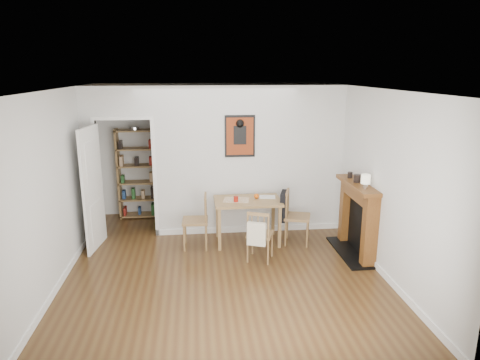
{
  "coord_description": "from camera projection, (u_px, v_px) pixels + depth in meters",
  "views": [
    {
      "loc": [
        -0.37,
        -5.88,
        2.86
      ],
      "look_at": [
        0.32,
        0.6,
        1.17
      ],
      "focal_mm": 32.0,
      "sensor_mm": 36.0,
      "label": 1
    }
  ],
  "objects": [
    {
      "name": "chair_front",
      "position": [
        260.0,
        234.0,
        6.52
      ],
      "size": [
        0.53,
        0.56,
        0.82
      ],
      "color": "olive",
      "rests_on": "ground"
    },
    {
      "name": "chair_right",
      "position": [
        296.0,
        216.0,
        7.15
      ],
      "size": [
        0.62,
        0.57,
        0.92
      ],
      "color": "olive",
      "rests_on": "ground"
    },
    {
      "name": "mantel_lamp",
      "position": [
        366.0,
        180.0,
        6.24
      ],
      "size": [
        0.14,
        0.14,
        0.21
      ],
      "color": "silver",
      "rests_on": "fireplace"
    },
    {
      "name": "placemat",
      "position": [
        236.0,
        200.0,
        7.1
      ],
      "size": [
        0.47,
        0.38,
        0.0
      ],
      "primitive_type": "cube",
      "rotation": [
        0.0,
        0.0,
        -0.18
      ],
      "color": "beige",
      "rests_on": "dining_table"
    },
    {
      "name": "fireplace",
      "position": [
        358.0,
        216.0,
        6.72
      ],
      "size": [
        0.45,
        1.25,
        1.16
      ],
      "color": "brown",
      "rests_on": "ground"
    },
    {
      "name": "dining_table",
      "position": [
        248.0,
        205.0,
        7.13
      ],
      "size": [
        1.1,
        0.7,
        0.75
      ],
      "color": "#956B45",
      "rests_on": "ground"
    },
    {
      "name": "red_glass",
      "position": [
        236.0,
        199.0,
        6.99
      ],
      "size": [
        0.08,
        0.08,
        0.1
      ],
      "primitive_type": "cylinder",
      "color": "maroon",
      "rests_on": "dining_table"
    },
    {
      "name": "room_shell",
      "position": [
        223.0,
        162.0,
        7.39
      ],
      "size": [
        5.2,
        5.2,
        5.2
      ],
      "color": "silver",
      "rests_on": "ground"
    },
    {
      "name": "chair_left",
      "position": [
        195.0,
        221.0,
        6.98
      ],
      "size": [
        0.47,
        0.47,
        0.91
      ],
      "color": "olive",
      "rests_on": "ground"
    },
    {
      "name": "bookshelf",
      "position": [
        137.0,
        174.0,
        8.35
      ],
      "size": [
        0.74,
        0.3,
        1.77
      ],
      "color": "#956B45",
      "rests_on": "ground"
    },
    {
      "name": "ceramic_jar_a",
      "position": [
        357.0,
        178.0,
        6.61
      ],
      "size": [
        0.1,
        0.1,
        0.13
      ],
      "primitive_type": "cylinder",
      "color": "black",
      "rests_on": "fireplace"
    },
    {
      "name": "ground",
      "position": [
        223.0,
        266.0,
        6.42
      ],
      "size": [
        5.2,
        5.2,
        0.0
      ],
      "primitive_type": "plane",
      "color": "#4D3519",
      "rests_on": "ground"
    },
    {
      "name": "ceramic_jar_b",
      "position": [
        350.0,
        175.0,
        6.88
      ],
      "size": [
        0.08,
        0.08,
        0.1
      ],
      "primitive_type": "cylinder",
      "color": "black",
      "rests_on": "fireplace"
    },
    {
      "name": "orange_fruit",
      "position": [
        256.0,
        196.0,
        7.18
      ],
      "size": [
        0.08,
        0.08,
        0.08
      ],
      "primitive_type": "sphere",
      "color": "#D9570B",
      "rests_on": "dining_table"
    },
    {
      "name": "notebook",
      "position": [
        267.0,
        197.0,
        7.25
      ],
      "size": [
        0.29,
        0.23,
        0.01
      ],
      "primitive_type": "cube",
      "rotation": [
        0.0,
        0.0,
        -0.16
      ],
      "color": "silver",
      "rests_on": "dining_table"
    }
  ]
}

